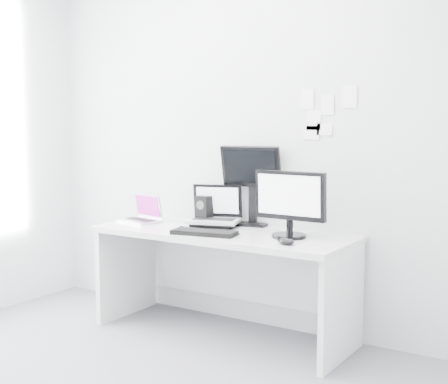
{
  "coord_description": "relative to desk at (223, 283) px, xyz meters",
  "views": [
    {
      "loc": [
        2.3,
        -2.33,
        1.49
      ],
      "look_at": [
        0.02,
        1.23,
        1.0
      ],
      "focal_mm": 50.93,
      "sensor_mm": 36.0,
      "label": 1
    }
  ],
  "objects": [
    {
      "name": "desk",
      "position": [
        0.0,
        0.0,
        0.0
      ],
      "size": [
        1.8,
        0.7,
        0.73
      ],
      "primitive_type": "cube",
      "color": "silver",
      "rests_on": "ground"
    },
    {
      "name": "wall_note_0",
      "position": [
        0.45,
        0.34,
        1.26
      ],
      "size": [
        0.1,
        0.0,
        0.14
      ],
      "primitive_type": "cube",
      "color": "white",
      "rests_on": "back_wall"
    },
    {
      "name": "mouse",
      "position": [
        0.58,
        -0.19,
        0.38
      ],
      "size": [
        0.14,
        0.12,
        0.04
      ],
      "primitive_type": "ellipsoid",
      "rotation": [
        0.0,
        0.0,
        -0.36
      ],
      "color": "black",
      "rests_on": "desk"
    },
    {
      "name": "samsung_monitor",
      "position": [
        0.49,
        0.02,
        0.59
      ],
      "size": [
        0.48,
        0.22,
        0.44
      ],
      "primitive_type": "cube",
      "rotation": [
        0.0,
        0.0,
        0.0
      ],
      "color": "black",
      "rests_on": "desk"
    },
    {
      "name": "wall_note_5",
      "position": [
        0.49,
        0.34,
        1.03
      ],
      "size": [
        0.12,
        0.0,
        0.09
      ],
      "primitive_type": "cube",
      "color": "white",
      "rests_on": "back_wall"
    },
    {
      "name": "wall_note_2",
      "position": [
        0.75,
        0.34,
        1.26
      ],
      "size": [
        0.1,
        0.0,
        0.14
      ],
      "primitive_type": "cube",
      "color": "white",
      "rests_on": "back_wall"
    },
    {
      "name": "rear_monitor",
      "position": [
        0.05,
        0.3,
        0.66
      ],
      "size": [
        0.45,
        0.23,
        0.59
      ],
      "primitive_type": "cube",
      "rotation": [
        0.0,
        0.0,
        0.17
      ],
      "color": "black",
      "rests_on": "desk"
    },
    {
      "name": "wall_note_4",
      "position": [
        0.5,
        0.34,
        1.11
      ],
      "size": [
        0.1,
        0.0,
        0.13
      ],
      "primitive_type": "cube",
      "color": "white",
      "rests_on": "back_wall"
    },
    {
      "name": "keyboard",
      "position": [
        -0.03,
        -0.19,
        0.38
      ],
      "size": [
        0.45,
        0.23,
        0.03
      ],
      "primitive_type": "cube",
      "rotation": [
        0.0,
        0.0,
        0.19
      ],
      "color": "black",
      "rests_on": "desk"
    },
    {
      "name": "back_wall",
      "position": [
        0.0,
        0.35,
        0.99
      ],
      "size": [
        3.6,
        0.0,
        3.6
      ],
      "primitive_type": "plane",
      "rotation": [
        1.57,
        0.0,
        0.0
      ],
      "color": "silver",
      "rests_on": "ground"
    },
    {
      "name": "wall_note_1",
      "position": [
        0.6,
        0.34,
        1.22
      ],
      "size": [
        0.09,
        0.0,
        0.13
      ],
      "primitive_type": "cube",
      "color": "white",
      "rests_on": "back_wall"
    },
    {
      "name": "macbook",
      "position": [
        -0.72,
        -0.03,
        0.48
      ],
      "size": [
        0.33,
        0.28,
        0.22
      ],
      "primitive_type": "cube",
      "rotation": [
        0.0,
        0.0,
        -0.21
      ],
      "color": "silver",
      "rests_on": "desk"
    },
    {
      "name": "speaker",
      "position": [
        -0.27,
        0.17,
        0.47
      ],
      "size": [
        0.12,
        0.12,
        0.2
      ],
      "primitive_type": "cube",
      "rotation": [
        0.0,
        0.0,
        -0.16
      ],
      "color": "black",
      "rests_on": "desk"
    },
    {
      "name": "dell_laptop",
      "position": [
        -0.15,
        0.11,
        0.51
      ],
      "size": [
        0.43,
        0.38,
        0.3
      ],
      "primitive_type": "cube",
      "rotation": [
        0.0,
        0.0,
        0.32
      ],
      "color": "#A9ABB0",
      "rests_on": "desk"
    },
    {
      "name": "wall_note_3",
      "position": [
        0.58,
        0.34,
        1.05
      ],
      "size": [
        0.11,
        0.0,
        0.08
      ],
      "primitive_type": "cube",
      "color": "white",
      "rests_on": "back_wall"
    }
  ]
}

